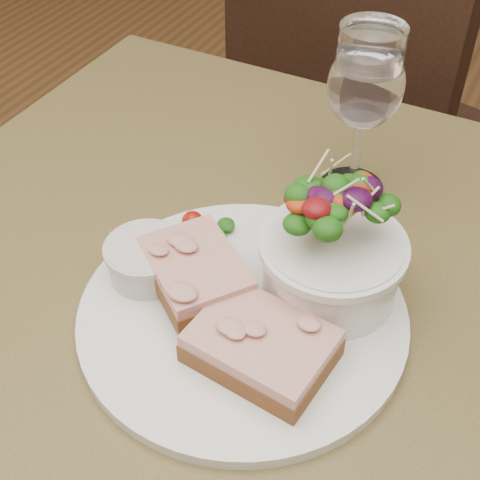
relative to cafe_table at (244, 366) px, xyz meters
The scene contains 9 objects.
cafe_table is the anchor object (origin of this frame).
chair_far 0.81m from the cafe_table, 96.86° to the left, with size 0.51×0.51×0.90m.
dinner_plate 0.11m from the cafe_table, 68.51° to the right, with size 0.29×0.29×0.01m, color white.
sandwich_front 0.15m from the cafe_table, 53.06° to the right, with size 0.12×0.09×0.03m.
sandwich_back 0.14m from the cafe_table, 156.91° to the right, with size 0.13×0.12×0.03m.
ramekin 0.16m from the cafe_table, 166.38° to the right, with size 0.07×0.07×0.04m.
salad_bowl 0.19m from the cafe_table, 28.43° to the left, with size 0.12×0.12×0.13m.
garnish 0.15m from the cafe_table, 142.81° to the left, with size 0.05×0.04×0.02m.
wine_glass 0.30m from the cafe_table, 81.68° to the left, with size 0.08×0.08×0.18m.
Camera 1 is at (0.19, -0.37, 1.21)m, focal length 50.00 mm.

